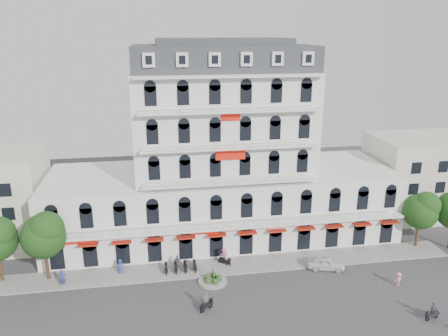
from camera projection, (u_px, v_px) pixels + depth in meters
The scene contains 16 objects.
ground at pixel (251, 312), 43.14m from camera, with size 120.00×120.00×0.00m, color #38383A.
sidewalk at pixel (234, 266), 51.59m from camera, with size 53.00×4.00×0.16m, color gray.
main_building at pixel (222, 164), 57.10m from camera, with size 45.00×15.00×25.80m.
flank_building_east at pixel (419, 176), 64.86m from camera, with size 14.00×10.00×12.00m, color beige.
traffic_island at pixel (213, 280), 48.25m from camera, with size 3.20×3.20×1.60m.
parked_scooter_row at pixel (181, 272), 50.43m from camera, with size 4.40×1.80×1.10m, color black, non-canonical shape.
tree_west_inner at pixel (43, 234), 47.10m from camera, with size 4.76×4.76×8.25m.
tree_east_inner at pixel (421, 209), 54.73m from camera, with size 4.40×4.37×7.57m.
parked_car at pixel (326, 263), 50.84m from camera, with size 1.76×4.38×1.49m, color silver.
rider_west at pixel (206, 302), 43.18m from camera, with size 1.47×1.14×2.08m.
rider_northeast at pixel (433, 311), 41.80m from camera, with size 1.68×0.70×1.94m.
rider_center at pixel (224, 256), 51.45m from camera, with size 1.39×1.27×2.29m.
pedestrian_left at pixel (120, 267), 49.76m from camera, with size 0.88×0.57×1.81m, color navy.
pedestrian_mid at pixel (177, 262), 50.79m from camera, with size 1.02×0.43×1.74m, color #5B5A62.
pedestrian_right at pixel (398, 279), 47.43m from camera, with size 1.02×0.59×1.58m, color pink.
pedestrian_far at pixel (62, 278), 47.29m from camera, with size 0.70×0.46×1.92m, color navy.
Camera 1 is at (-8.69, -35.96, 26.54)m, focal length 35.00 mm.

